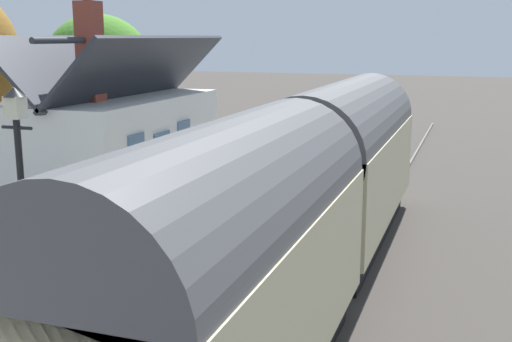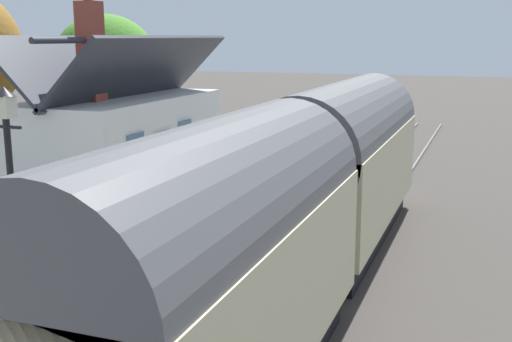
{
  "view_description": "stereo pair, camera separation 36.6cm",
  "coord_description": "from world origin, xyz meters",
  "px_view_note": "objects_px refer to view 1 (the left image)",
  "views": [
    {
      "loc": [
        -15.47,
        -4.21,
        5.48
      ],
      "look_at": [
        0.95,
        1.5,
        1.81
      ],
      "focal_mm": 44.71,
      "sensor_mm": 36.0,
      "label": 1
    },
    {
      "loc": [
        -15.34,
        -4.56,
        5.48
      ],
      "look_at": [
        0.95,
        1.5,
        1.81
      ],
      "focal_mm": 44.71,
      "sensor_mm": 36.0,
      "label": 2
    }
  ],
  "objects_px": {
    "train": "(305,194)",
    "planter_edge_near": "(271,142)",
    "planter_by_door": "(80,259)",
    "tree_distant": "(98,61)",
    "bench_near_building": "(264,145)",
    "station_sign_board": "(139,218)",
    "station_building": "(121,142)",
    "bench_by_lamp": "(280,134)",
    "lamp_post_platform": "(20,172)"
  },
  "relations": [
    {
      "from": "train",
      "to": "station_building",
      "type": "height_order",
      "value": "station_building"
    },
    {
      "from": "planter_edge_near",
      "to": "planter_by_door",
      "type": "xyz_separation_m",
      "value": [
        -15.33,
        -0.98,
        0.12
      ]
    },
    {
      "from": "bench_by_lamp",
      "to": "planter_edge_near",
      "type": "bearing_deg",
      "value": 177.22
    },
    {
      "from": "train",
      "to": "planter_edge_near",
      "type": "height_order",
      "value": "train"
    },
    {
      "from": "station_sign_board",
      "to": "tree_distant",
      "type": "height_order",
      "value": "tree_distant"
    },
    {
      "from": "planter_by_door",
      "to": "tree_distant",
      "type": "relative_size",
      "value": 0.12
    },
    {
      "from": "train",
      "to": "planter_edge_near",
      "type": "xyz_separation_m",
      "value": [
        12.71,
        4.84,
        -1.13
      ]
    },
    {
      "from": "station_sign_board",
      "to": "tree_distant",
      "type": "relative_size",
      "value": 0.24
    },
    {
      "from": "lamp_post_platform",
      "to": "tree_distant",
      "type": "distance_m",
      "value": 24.29
    },
    {
      "from": "planter_edge_near",
      "to": "station_sign_board",
      "type": "xyz_separation_m",
      "value": [
        -14.82,
        -2.05,
        0.91
      ]
    },
    {
      "from": "train",
      "to": "station_building",
      "type": "xyz_separation_m",
      "value": [
        3.4,
        6.49,
        0.24
      ]
    },
    {
      "from": "station_sign_board",
      "to": "planter_by_door",
      "type": "bearing_deg",
      "value": 115.55
    },
    {
      "from": "train",
      "to": "station_sign_board",
      "type": "height_order",
      "value": "train"
    },
    {
      "from": "bench_by_lamp",
      "to": "station_sign_board",
      "type": "relative_size",
      "value": 0.89
    },
    {
      "from": "bench_by_lamp",
      "to": "planter_by_door",
      "type": "xyz_separation_m",
      "value": [
        -16.37,
        -0.93,
        -0.08
      ]
    },
    {
      "from": "bench_near_building",
      "to": "planter_by_door",
      "type": "relative_size",
      "value": 1.79
    },
    {
      "from": "station_building",
      "to": "planter_by_door",
      "type": "distance_m",
      "value": 6.68
    },
    {
      "from": "station_building",
      "to": "station_sign_board",
      "type": "relative_size",
      "value": 4.68
    },
    {
      "from": "planter_edge_near",
      "to": "tree_distant",
      "type": "bearing_deg",
      "value": 73.77
    },
    {
      "from": "station_building",
      "to": "lamp_post_platform",
      "type": "distance_m",
      "value": 9.49
    },
    {
      "from": "station_building",
      "to": "station_sign_board",
      "type": "height_order",
      "value": "station_building"
    },
    {
      "from": "planter_by_door",
      "to": "station_sign_board",
      "type": "distance_m",
      "value": 1.42
    },
    {
      "from": "planter_by_door",
      "to": "lamp_post_platform",
      "type": "relative_size",
      "value": 0.2
    },
    {
      "from": "lamp_post_platform",
      "to": "bench_by_lamp",
      "type": "bearing_deg",
      "value": 5.75
    },
    {
      "from": "station_building",
      "to": "planter_by_door",
      "type": "height_order",
      "value": "station_building"
    },
    {
      "from": "planter_by_door",
      "to": "lamp_post_platform",
      "type": "height_order",
      "value": "lamp_post_platform"
    },
    {
      "from": "station_building",
      "to": "tree_distant",
      "type": "height_order",
      "value": "station_building"
    },
    {
      "from": "station_building",
      "to": "planter_edge_near",
      "type": "relative_size",
      "value": 7.8
    },
    {
      "from": "bench_near_building",
      "to": "station_sign_board",
      "type": "xyz_separation_m",
      "value": [
        -12.97,
        -1.75,
        0.71
      ]
    },
    {
      "from": "planter_by_door",
      "to": "station_sign_board",
      "type": "xyz_separation_m",
      "value": [
        0.51,
        -1.06,
        0.79
      ]
    },
    {
      "from": "bench_near_building",
      "to": "station_building",
      "type": "bearing_deg",
      "value": 165.4
    },
    {
      "from": "planter_edge_near",
      "to": "station_sign_board",
      "type": "distance_m",
      "value": 14.99
    },
    {
      "from": "station_building",
      "to": "lamp_post_platform",
      "type": "height_order",
      "value": "station_building"
    },
    {
      "from": "bench_near_building",
      "to": "lamp_post_platform",
      "type": "height_order",
      "value": "lamp_post_platform"
    },
    {
      "from": "tree_distant",
      "to": "bench_by_lamp",
      "type": "bearing_deg",
      "value": -100.67
    },
    {
      "from": "planter_edge_near",
      "to": "station_sign_board",
      "type": "height_order",
      "value": "station_sign_board"
    },
    {
      "from": "bench_near_building",
      "to": "tree_distant",
      "type": "height_order",
      "value": "tree_distant"
    },
    {
      "from": "bench_near_building",
      "to": "planter_by_door",
      "type": "bearing_deg",
      "value": -177.08
    },
    {
      "from": "train",
      "to": "tree_distant",
      "type": "distance_m",
      "value": 21.85
    },
    {
      "from": "tree_distant",
      "to": "bench_near_building",
      "type": "bearing_deg",
      "value": -114.66
    },
    {
      "from": "lamp_post_platform",
      "to": "tree_distant",
      "type": "xyz_separation_m",
      "value": [
        21.0,
        12.19,
        0.73
      ]
    },
    {
      "from": "planter_edge_near",
      "to": "tree_distant",
      "type": "height_order",
      "value": "tree_distant"
    },
    {
      "from": "bench_by_lamp",
      "to": "planter_by_door",
      "type": "distance_m",
      "value": 16.4
    },
    {
      "from": "train",
      "to": "lamp_post_platform",
      "type": "distance_m",
      "value": 6.18
    },
    {
      "from": "train",
      "to": "tree_distant",
      "type": "height_order",
      "value": "tree_distant"
    },
    {
      "from": "bench_near_building",
      "to": "planter_edge_near",
      "type": "bearing_deg",
      "value": 9.1
    },
    {
      "from": "train",
      "to": "planter_edge_near",
      "type": "distance_m",
      "value": 13.65
    },
    {
      "from": "bench_by_lamp",
      "to": "bench_near_building",
      "type": "bearing_deg",
      "value": -175.13
    },
    {
      "from": "station_building",
      "to": "bench_near_building",
      "type": "relative_size",
      "value": 5.2
    },
    {
      "from": "station_building",
      "to": "bench_by_lamp",
      "type": "relative_size",
      "value": 5.23
    }
  ]
}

